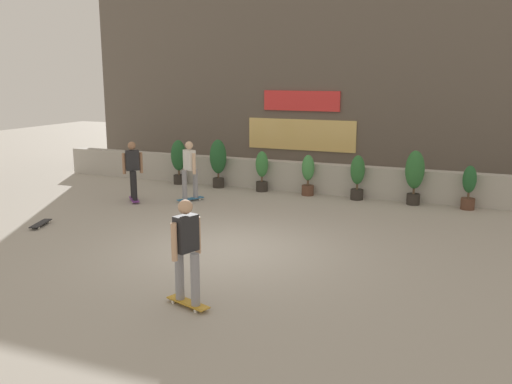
# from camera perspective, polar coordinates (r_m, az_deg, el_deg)

# --- Properties ---
(ground_plane) EXTENTS (48.00, 48.00, 0.00)m
(ground_plane) POSITION_cam_1_polar(r_m,az_deg,el_deg) (11.42, -2.96, -5.88)
(ground_plane) COLOR #A8A093
(planter_wall) EXTENTS (18.00, 0.40, 0.90)m
(planter_wall) POSITION_cam_1_polar(r_m,az_deg,el_deg) (16.75, 6.04, 1.46)
(planter_wall) COLOR #B2ADA3
(planter_wall) RESTS_ON ground
(building_backdrop) EXTENTS (20.00, 2.08, 6.50)m
(building_backdrop) POSITION_cam_1_polar(r_m,az_deg,el_deg) (20.32, 9.59, 11.16)
(building_backdrop) COLOR #60564C
(building_backdrop) RESTS_ON ground
(potted_plant_0) EXTENTS (0.48, 0.48, 1.44)m
(potted_plant_0) POSITION_cam_1_polar(r_m,az_deg,el_deg) (18.08, -8.01, 3.42)
(potted_plant_0) COLOR #2D2823
(potted_plant_0) RESTS_ON ground
(potted_plant_1) EXTENTS (0.53, 0.53, 1.52)m
(potted_plant_1) POSITION_cam_1_polar(r_m,az_deg,el_deg) (17.38, -3.94, 3.36)
(potted_plant_1) COLOR #2D2823
(potted_plant_1) RESTS_ON ground
(potted_plant_2) EXTENTS (0.38, 0.38, 1.23)m
(potted_plant_2) POSITION_cam_1_polar(r_m,az_deg,el_deg) (16.80, 0.61, 2.31)
(potted_plant_2) COLOR #2D2823
(potted_plant_2) RESTS_ON ground
(potted_plant_3) EXTENTS (0.37, 0.37, 1.21)m
(potted_plant_3) POSITION_cam_1_polar(r_m,az_deg,el_deg) (16.31, 5.40, 1.87)
(potted_plant_3) COLOR brown
(potted_plant_3) RESTS_ON ground
(potted_plant_4) EXTENTS (0.41, 0.41, 1.28)m
(potted_plant_4) POSITION_cam_1_polar(r_m,az_deg,el_deg) (15.92, 10.45, 1.71)
(potted_plant_4) COLOR #2D2823
(potted_plant_4) RESTS_ON ground
(potted_plant_5) EXTENTS (0.51, 0.51, 1.50)m
(potted_plant_5) POSITION_cam_1_polar(r_m,az_deg,el_deg) (15.63, 16.09, 1.86)
(potted_plant_5) COLOR #2D2823
(potted_plant_5) RESTS_ON ground
(potted_plant_6) EXTENTS (0.36, 0.36, 1.18)m
(potted_plant_6) POSITION_cam_1_polar(r_m,az_deg,el_deg) (15.58, 21.16, 0.52)
(potted_plant_6) COLOR brown
(potted_plant_6) RESTS_ON ground
(skater_far_right) EXTENTS (0.82, 0.54, 1.70)m
(skater_far_right) POSITION_cam_1_polar(r_m,az_deg,el_deg) (8.44, -7.20, -5.80)
(skater_far_right) COLOR #BF8C26
(skater_far_right) RESTS_ON ground
(skater_far_left) EXTENTS (0.55, 0.80, 1.70)m
(skater_far_left) POSITION_cam_1_polar(r_m,az_deg,el_deg) (15.54, -6.88, 2.46)
(skater_far_left) COLOR #266699
(skater_far_left) RESTS_ON ground
(skater_foreground) EXTENTS (0.69, 0.72, 1.70)m
(skater_foreground) POSITION_cam_1_polar(r_m,az_deg,el_deg) (15.74, -12.62, 2.37)
(skater_foreground) COLOR #72338C
(skater_foreground) RESTS_ON ground
(skateboard_near_camera) EXTENTS (0.44, 0.82, 0.08)m
(skateboard_near_camera) POSITION_cam_1_polar(r_m,az_deg,el_deg) (14.00, -21.37, -3.05)
(skateboard_near_camera) COLOR black
(skateboard_near_camera) RESTS_ON ground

